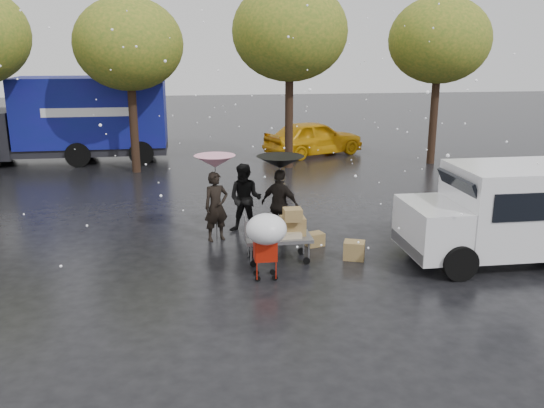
{
  "coord_description": "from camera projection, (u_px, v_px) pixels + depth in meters",
  "views": [
    {
      "loc": [
        -1.39,
        -12.41,
        4.78
      ],
      "look_at": [
        0.53,
        1.0,
        1.01
      ],
      "focal_mm": 38.0,
      "sensor_mm": 36.0,
      "label": 1
    }
  ],
  "objects": [
    {
      "name": "umbrella_pink",
      "position": [
        215.0,
        162.0,
        14.04
      ],
      "size": [
        1.02,
        1.02,
        2.17
      ],
      "color": "#4C4C4C",
      "rests_on": "ground"
    },
    {
      "name": "box_ground_far",
      "position": [
        315.0,
        239.0,
        14.13
      ],
      "size": [
        0.49,
        0.43,
        0.32
      ],
      "primitive_type": "cube",
      "rotation": [
        0.0,
        0.0,
        0.29
      ],
      "color": "brown",
      "rests_on": "ground"
    },
    {
      "name": "vendor_cart",
      "position": [
        282.0,
        230.0,
        13.0
      ],
      "size": [
        1.52,
        0.8,
        1.27
      ],
      "color": "slate",
      "rests_on": "ground"
    },
    {
      "name": "box_ground_near",
      "position": [
        354.0,
        250.0,
        13.23
      ],
      "size": [
        0.57,
        0.52,
        0.42
      ],
      "primitive_type": "cube",
      "rotation": [
        0.0,
        0.0,
        -0.37
      ],
      "color": "brown",
      "rests_on": "ground"
    },
    {
      "name": "person_pink",
      "position": [
        216.0,
        207.0,
        14.35
      ],
      "size": [
        0.74,
        0.62,
        1.75
      ],
      "primitive_type": "imported",
      "rotation": [
        0.0,
        0.0,
        0.36
      ],
      "color": "black",
      "rests_on": "ground"
    },
    {
      "name": "tree_row",
      "position": [
        211.0,
        38.0,
        21.44
      ],
      "size": [
        21.6,
        4.4,
        7.12
      ],
      "color": "black",
      "rests_on": "ground"
    },
    {
      "name": "shopping_cart",
      "position": [
        266.0,
        233.0,
        11.76
      ],
      "size": [
        0.84,
        0.84,
        1.46
      ],
      "color": "#B51A0A",
      "rests_on": "ground"
    },
    {
      "name": "blue_truck",
      "position": [
        72.0,
        120.0,
        23.84
      ],
      "size": [
        8.3,
        2.6,
        3.5
      ],
      "color": "navy",
      "rests_on": "ground"
    },
    {
      "name": "yellow_taxi",
      "position": [
        314.0,
        138.0,
        25.59
      ],
      "size": [
        4.9,
        3.4,
        1.55
      ],
      "primitive_type": "imported",
      "rotation": [
        0.0,
        0.0,
        1.95
      ],
      "color": "#E3A00B",
      "rests_on": "ground"
    },
    {
      "name": "white_van",
      "position": [
        519.0,
        211.0,
        12.95
      ],
      "size": [
        4.91,
        2.18,
        2.2
      ],
      "color": "white",
      "rests_on": "ground"
    },
    {
      "name": "person_middle",
      "position": [
        245.0,
        199.0,
        14.9
      ],
      "size": [
        1.09,
        0.97,
        1.84
      ],
      "primitive_type": "imported",
      "rotation": [
        0.0,
        0.0,
        -0.38
      ],
      "color": "black",
      "rests_on": "ground"
    },
    {
      "name": "person_black",
      "position": [
        280.0,
        205.0,
        14.35
      ],
      "size": [
        1.1,
        1.02,
        1.82
      ],
      "primitive_type": "imported",
      "rotation": [
        0.0,
        0.0,
        2.46
      ],
      "color": "black",
      "rests_on": "ground"
    },
    {
      "name": "umbrella_black",
      "position": [
        280.0,
        162.0,
        14.06
      ],
      "size": [
        1.18,
        1.18,
        2.15
      ],
      "color": "#4C4C4C",
      "rests_on": "ground"
    },
    {
      "name": "ground",
      "position": [
        255.0,
        258.0,
        13.31
      ],
      "size": [
        90.0,
        90.0,
        0.0
      ],
      "primitive_type": "plane",
      "color": "black",
      "rests_on": "ground"
    }
  ]
}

